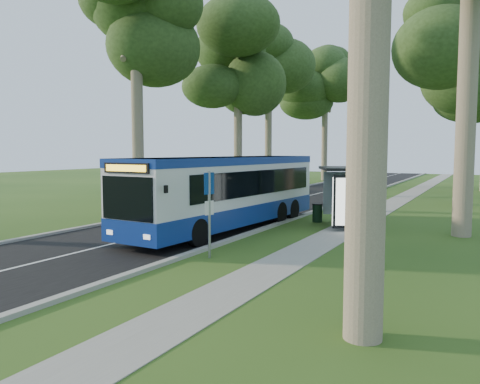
% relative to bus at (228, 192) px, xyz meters
% --- Properties ---
extents(ground, '(120.00, 120.00, 0.00)m').
position_rel_bus_xyz_m(ground, '(1.39, -2.99, -1.61)').
color(ground, '#294C17').
rests_on(ground, ground).
extents(road, '(7.00, 100.00, 0.02)m').
position_rel_bus_xyz_m(road, '(-2.11, 7.01, -1.60)').
color(road, black).
rests_on(road, ground).
extents(kerb_east, '(0.25, 100.00, 0.12)m').
position_rel_bus_xyz_m(kerb_east, '(1.39, 7.01, -1.55)').
color(kerb_east, '#9E9B93').
rests_on(kerb_east, ground).
extents(kerb_west, '(0.25, 100.00, 0.12)m').
position_rel_bus_xyz_m(kerb_west, '(-5.61, 7.01, -1.55)').
color(kerb_west, '#9E9B93').
rests_on(kerb_west, ground).
extents(centre_line, '(0.12, 100.00, 0.00)m').
position_rel_bus_xyz_m(centre_line, '(-2.11, 7.01, -1.58)').
color(centre_line, white).
rests_on(centre_line, road).
extents(footpath, '(1.50, 100.00, 0.02)m').
position_rel_bus_xyz_m(footpath, '(4.39, 7.01, -1.60)').
color(footpath, gray).
rests_on(footpath, ground).
extents(bus, '(3.21, 11.84, 3.10)m').
position_rel_bus_xyz_m(bus, '(0.00, 0.00, 0.00)').
color(bus, silver).
rests_on(bus, ground).
extents(bus_stop_sign, '(0.15, 0.38, 2.73)m').
position_rel_bus_xyz_m(bus_stop_sign, '(2.13, -4.89, 0.08)').
color(bus_stop_sign, gray).
rests_on(bus_stop_sign, ground).
extents(bus_shelter, '(2.80, 3.49, 2.65)m').
position_rel_bus_xyz_m(bus_shelter, '(4.13, 2.71, 0.26)').
color(bus_shelter, black).
rests_on(bus_shelter, ground).
extents(litter_bin, '(0.50, 0.50, 0.87)m').
position_rel_bus_xyz_m(litter_bin, '(2.67, 3.89, -1.17)').
color(litter_bin, black).
rests_on(litter_bin, ground).
extents(car_white, '(2.79, 5.00, 1.61)m').
position_rel_bus_xyz_m(car_white, '(-6.93, 17.71, -0.80)').
color(car_white, white).
rests_on(car_white, ground).
extents(car_silver, '(3.02, 5.15, 1.60)m').
position_rel_bus_xyz_m(car_silver, '(-7.54, 25.56, -0.81)').
color(car_silver, '#B6B8BE').
rests_on(car_silver, ground).
extents(tree_west_b, '(5.20, 5.20, 16.41)m').
position_rel_bus_xyz_m(tree_west_b, '(-9.11, 5.01, 10.54)').
color(tree_west_b, '#7A6B56').
rests_on(tree_west_b, ground).
extents(tree_west_c, '(5.20, 5.20, 13.85)m').
position_rel_bus_xyz_m(tree_west_c, '(-7.61, 15.01, 8.66)').
color(tree_west_c, '#7A6B56').
rests_on(tree_west_c, ground).
extents(tree_west_d, '(5.20, 5.20, 15.37)m').
position_rel_bus_xyz_m(tree_west_d, '(-9.61, 25.01, 9.78)').
color(tree_west_d, '#7A6B56').
rests_on(tree_west_d, ground).
extents(tree_west_e, '(5.20, 5.20, 14.98)m').
position_rel_bus_xyz_m(tree_west_e, '(-7.11, 35.01, 9.49)').
color(tree_west_e, '#7A6B56').
rests_on(tree_west_e, ground).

